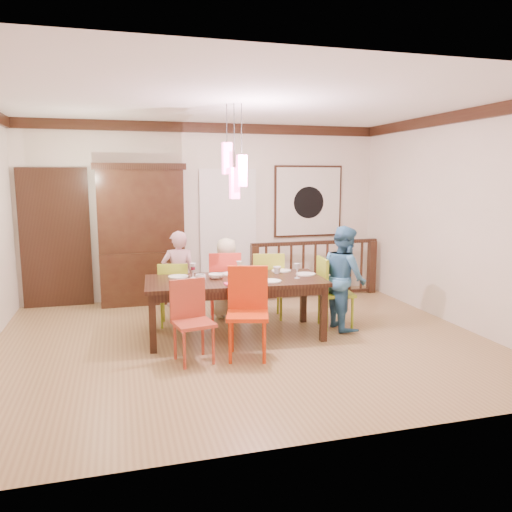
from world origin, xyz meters
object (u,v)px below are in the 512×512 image
object	(u,v)px
balustrade	(315,268)
person_end_right	(344,277)
person_far_left	(179,277)
dining_table	(235,285)
chair_end_right	(336,287)
person_far_mid	(227,278)
chair_far_left	(174,289)
china_hutch	(142,234)

from	to	relation	value
balustrade	person_end_right	bearing A→B (deg)	-101.05
person_far_left	person_end_right	xyz separation A→B (m)	(2.11, -0.87, 0.05)
dining_table	person_far_left	world-z (taller)	person_far_left
balustrade	person_far_left	xyz separation A→B (m)	(-2.41, -0.90, 0.15)
chair_end_right	balustrade	bearing A→B (deg)	-7.14
person_end_right	person_far_mid	bearing A→B (deg)	55.56
person_far_left	person_end_right	size ratio (longest dim) A/B	0.93
person_end_right	person_far_left	bearing A→B (deg)	67.22
chair_far_left	china_hutch	distance (m)	1.54
person_far_mid	person_end_right	xyz separation A→B (m)	(1.40, -0.96, 0.11)
dining_table	chair_end_right	bearing A→B (deg)	4.57
balustrade	chair_end_right	bearing A→B (deg)	-104.23
balustrade	person_far_left	size ratio (longest dim) A/B	1.76
dining_table	china_hutch	size ratio (longest dim) A/B	1.03
chair_far_left	person_far_mid	bearing A→B (deg)	-156.50
dining_table	person_far_left	distance (m)	1.03
dining_table	balustrade	xyz separation A→B (m)	(1.80, 1.73, -0.17)
chair_far_left	person_far_mid	size ratio (longest dim) A/B	0.76
chair_far_left	person_far_left	bearing A→B (deg)	-116.09
person_far_left	chair_far_left	bearing A→B (deg)	59.79
dining_table	person_far_left	bearing A→B (deg)	130.52
chair_far_left	balustrade	bearing A→B (deg)	-148.55
dining_table	balustrade	world-z (taller)	balustrade
dining_table	china_hutch	bearing A→B (deg)	120.67
china_hutch	person_far_left	world-z (taller)	china_hutch
chair_far_left	person_end_right	world-z (taller)	person_end_right
person_far_left	china_hutch	bearing A→B (deg)	-65.72
chair_end_right	person_end_right	distance (m)	0.18
balustrade	person_end_right	distance (m)	1.81
chair_end_right	person_end_right	size ratio (longest dim) A/B	0.69
chair_far_left	balustrade	world-z (taller)	balustrade
china_hutch	balustrade	xyz separation A→B (m)	(2.85, -0.35, -0.62)
chair_far_left	person_far_left	xyz separation A→B (m)	(0.08, 0.12, 0.14)
china_hutch	person_far_mid	xyz separation A→B (m)	(1.13, -1.17, -0.54)
dining_table	person_far_left	size ratio (longest dim) A/B	1.78
chair_far_left	china_hutch	size ratio (longest dim) A/B	0.40
chair_far_left	person_far_mid	distance (m)	0.81
person_far_mid	balustrade	bearing A→B (deg)	-154.97
chair_end_right	person_far_left	world-z (taller)	person_far_left
dining_table	china_hutch	world-z (taller)	china_hutch
china_hutch	person_far_mid	world-z (taller)	china_hutch
balustrade	person_end_right	size ratio (longest dim) A/B	1.64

